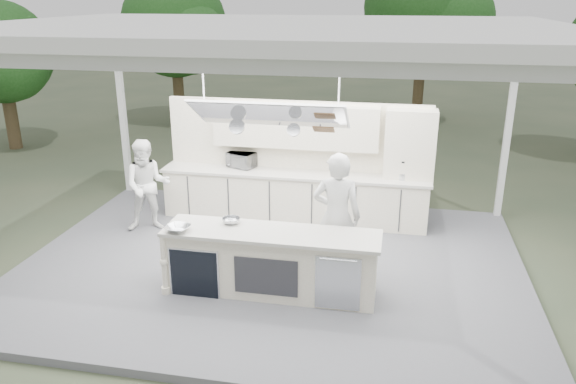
% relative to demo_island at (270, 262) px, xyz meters
% --- Properties ---
extents(ground, '(90.00, 90.00, 0.00)m').
position_rel_demo_island_xyz_m(ground, '(-0.18, 0.91, -0.60)').
color(ground, '#444932').
rests_on(ground, ground).
extents(stage_deck, '(8.00, 6.00, 0.12)m').
position_rel_demo_island_xyz_m(stage_deck, '(-0.18, 0.91, -0.54)').
color(stage_deck, '#56575B').
rests_on(stage_deck, ground).
extents(tent, '(8.20, 6.20, 3.86)m').
position_rel_demo_island_xyz_m(tent, '(-0.18, 0.90, 3.11)').
color(tent, white).
rests_on(tent, ground).
extents(demo_island, '(3.10, 0.79, 0.95)m').
position_rel_demo_island_xyz_m(demo_island, '(0.00, 0.00, 0.00)').
color(demo_island, white).
rests_on(demo_island, stage_deck).
extents(back_counter, '(5.08, 0.72, 0.95)m').
position_rel_demo_island_xyz_m(back_counter, '(-0.18, 2.81, 0.00)').
color(back_counter, white).
rests_on(back_counter, stage_deck).
extents(back_wall_unit, '(5.05, 0.48, 2.25)m').
position_rel_demo_island_xyz_m(back_wall_unit, '(0.27, 3.03, 0.98)').
color(back_wall_unit, white).
rests_on(back_wall_unit, stage_deck).
extents(tree_cluster, '(19.55, 9.40, 5.85)m').
position_rel_demo_island_xyz_m(tree_cluster, '(-0.34, 10.68, 2.69)').
color(tree_cluster, brown).
rests_on(tree_cluster, ground).
extents(head_chef, '(0.73, 0.48, 1.98)m').
position_rel_demo_island_xyz_m(head_chef, '(0.88, 0.65, 0.51)').
color(head_chef, silver).
rests_on(head_chef, stage_deck).
extents(sous_chef, '(1.00, 0.89, 1.70)m').
position_rel_demo_island_xyz_m(sous_chef, '(-2.69, 1.83, 0.37)').
color(sous_chef, white).
rests_on(sous_chef, stage_deck).
extents(toaster_oven, '(0.61, 0.52, 0.29)m').
position_rel_demo_island_xyz_m(toaster_oven, '(-1.24, 2.96, 0.62)').
color(toaster_oven, silver).
rests_on(toaster_oven, back_counter).
extents(bowl_large, '(0.39, 0.39, 0.08)m').
position_rel_demo_island_xyz_m(bowl_large, '(-1.28, -0.23, 0.52)').
color(bowl_large, silver).
rests_on(bowl_large, demo_island).
extents(bowl_small, '(0.29, 0.29, 0.08)m').
position_rel_demo_island_xyz_m(bowl_small, '(-0.62, 0.19, 0.52)').
color(bowl_small, '#ADAFB4').
rests_on(bowl_small, demo_island).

